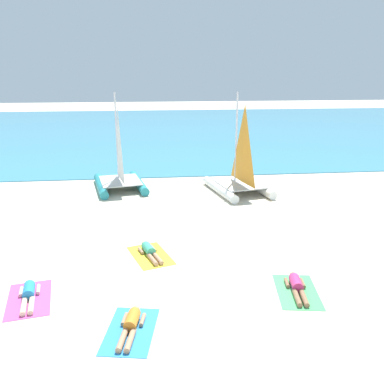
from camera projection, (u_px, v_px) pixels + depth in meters
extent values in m
plane|color=beige|center=(182.00, 191.00, 20.87)|extent=(120.00, 120.00, 0.00)
cube|color=teal|center=(162.00, 129.00, 42.54)|extent=(120.00, 40.00, 0.05)
cylinder|color=teal|center=(101.00, 186.00, 21.04)|extent=(1.09, 3.69, 0.42)
cylinder|color=teal|center=(139.00, 183.00, 21.58)|extent=(1.09, 3.69, 0.42)
cube|color=silver|center=(120.00, 181.00, 21.08)|extent=(2.33, 2.67, 0.05)
cylinder|color=silver|center=(117.00, 137.00, 20.95)|extent=(0.09, 0.09, 4.38)
pyramid|color=white|center=(119.00, 142.00, 20.19)|extent=(0.40, 1.90, 3.68)
cylinder|color=white|center=(220.00, 189.00, 20.43)|extent=(1.18, 3.72, 0.42)
cylinder|color=white|center=(255.00, 186.00, 21.02)|extent=(1.18, 3.72, 0.42)
cube|color=silver|center=(239.00, 184.00, 20.49)|extent=(2.39, 2.73, 0.05)
cylinder|color=silver|center=(236.00, 138.00, 20.36)|extent=(0.09, 0.09, 4.42)
pyramid|color=orange|center=(244.00, 144.00, 19.60)|extent=(0.45, 1.91, 3.71)
cube|color=#D84C99|center=(29.00, 299.00, 11.04)|extent=(1.42, 2.07, 0.01)
cylinder|color=#268CCC|center=(29.00, 290.00, 11.18)|extent=(0.41, 0.66, 0.30)
sphere|color=beige|center=(30.00, 283.00, 11.55)|extent=(0.22, 0.22, 0.22)
cylinder|color=beige|center=(24.00, 306.00, 10.58)|extent=(0.28, 0.79, 0.14)
cylinder|color=beige|center=(31.00, 305.00, 10.63)|extent=(0.28, 0.79, 0.14)
cylinder|color=beige|center=(21.00, 292.00, 11.29)|extent=(0.18, 0.46, 0.10)
cylinder|color=beige|center=(38.00, 289.00, 11.41)|extent=(0.18, 0.46, 0.10)
cube|color=#338CD8|center=(131.00, 331.00, 9.71)|extent=(1.43, 2.07, 0.01)
cylinder|color=orange|center=(132.00, 320.00, 9.86)|extent=(0.41, 0.66, 0.30)
sphere|color=tan|center=(136.00, 310.00, 10.25)|extent=(0.22, 0.22, 0.22)
cylinder|color=tan|center=(122.00, 340.00, 9.27)|extent=(0.28, 0.79, 0.14)
cylinder|color=tan|center=(130.00, 340.00, 9.25)|extent=(0.28, 0.79, 0.14)
cylinder|color=tan|center=(125.00, 319.00, 10.05)|extent=(0.18, 0.46, 0.10)
cylinder|color=tan|center=(143.00, 320.00, 10.02)|extent=(0.18, 0.46, 0.10)
cube|color=yellow|center=(151.00, 255.00, 13.63)|extent=(1.62, 2.14, 0.01)
cylinder|color=#3FB28C|center=(149.00, 249.00, 13.76)|extent=(0.47, 0.68, 0.30)
sphere|color=tan|center=(145.00, 244.00, 14.12)|extent=(0.22, 0.22, 0.22)
cylinder|color=tan|center=(152.00, 259.00, 13.18)|extent=(0.37, 0.79, 0.14)
cylinder|color=tan|center=(158.00, 258.00, 13.25)|extent=(0.37, 0.79, 0.14)
cylinder|color=tan|center=(141.00, 251.00, 13.84)|extent=(0.23, 0.46, 0.10)
cylinder|color=tan|center=(153.00, 248.00, 14.01)|extent=(0.23, 0.46, 0.10)
cube|color=#4CB266|center=(297.00, 291.00, 11.42)|extent=(1.39, 2.05, 0.01)
cylinder|color=#D83372|center=(296.00, 283.00, 11.57)|extent=(0.40, 0.66, 0.30)
sphere|color=#8C6647|center=(293.00, 276.00, 11.96)|extent=(0.22, 0.22, 0.22)
cylinder|color=#8C6647|center=(297.00, 298.00, 10.97)|extent=(0.26, 0.79, 0.14)
cylinder|color=#8C6647|center=(304.00, 298.00, 10.97)|extent=(0.26, 0.79, 0.14)
cylinder|color=#8C6647|center=(287.00, 283.00, 11.75)|extent=(0.17, 0.46, 0.10)
cylinder|color=#8C6647|center=(303.00, 283.00, 11.73)|extent=(0.17, 0.46, 0.10)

